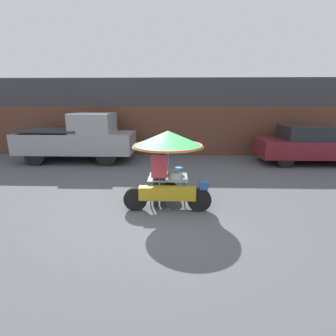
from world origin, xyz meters
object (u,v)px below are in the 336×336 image
object	(u,v)px
vendor_motorcycle_cart	(168,149)
pickup_truck	(79,138)
parked_car	(313,145)
vendor_person	(159,173)

from	to	relation	value
vendor_motorcycle_cart	pickup_truck	size ratio (longest dim) A/B	0.43
parked_car	pickup_truck	world-z (taller)	pickup_truck
vendor_person	parked_car	bearing A→B (deg)	38.26
vendor_person	parked_car	size ratio (longest dim) A/B	0.34
vendor_person	pickup_truck	distance (m)	6.19
vendor_motorcycle_cart	vendor_person	world-z (taller)	vendor_motorcycle_cart
vendor_motorcycle_cart	vendor_person	distance (m)	0.66
vendor_motorcycle_cart	parked_car	distance (m)	7.55
vendor_motorcycle_cart	parked_car	size ratio (longest dim) A/B	0.46
parked_car	pickup_truck	distance (m)	9.94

